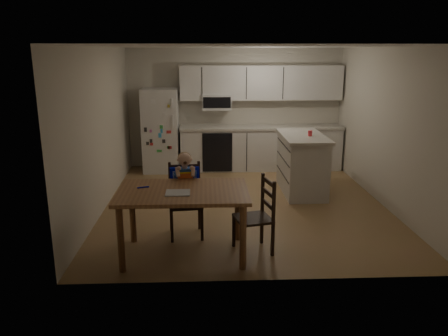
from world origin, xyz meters
TOP-DOWN VIEW (x-y plane):
  - room at (0.00, 0.48)m, footprint 4.52×5.01m
  - refrigerator at (-1.55, 2.15)m, footprint 0.72×0.70m
  - kitchen_run at (0.50, 2.24)m, footprint 3.37×0.62m
  - kitchen_island at (1.06, 0.59)m, footprint 0.73×1.39m
  - red_cup at (1.16, 0.49)m, footprint 0.07×0.07m
  - dining_table at (-0.91, -1.82)m, footprint 1.55×1.00m
  - napkin at (-0.96, -1.93)m, footprint 0.28×0.25m
  - toddler_spoon at (-1.41, -1.71)m, footprint 0.12×0.06m
  - chair_booster at (-0.91, -1.21)m, footprint 0.48×0.48m
  - chair_side at (0.04, -1.75)m, footprint 0.50×0.50m

SIDE VIEW (x-z plane):
  - kitchen_island at x=1.06m, z-range 0.00..1.03m
  - chair_side at x=0.04m, z-range 0.06..1.01m
  - chair_booster at x=-0.91m, z-range 0.12..1.28m
  - dining_table at x=-0.91m, z-range 0.30..1.13m
  - napkin at x=-0.96m, z-range 0.83..0.84m
  - toddler_spoon at x=-1.41m, z-range 0.83..0.85m
  - refrigerator at x=-1.55m, z-range 0.00..1.70m
  - kitchen_run at x=0.50m, z-range -0.20..1.95m
  - red_cup at x=1.16m, z-range 1.03..1.12m
  - room at x=0.00m, z-range -0.01..2.51m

